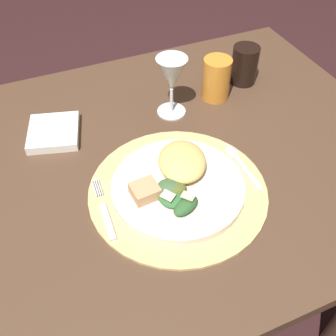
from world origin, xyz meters
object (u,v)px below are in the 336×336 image
object	(u,v)px
amber_tumbler	(216,79)
dark_tumbler	(244,65)
wine_glass	(172,76)
dinner_plate	(178,187)
fork	(105,211)
spoon	(238,160)
napkin	(54,132)
dining_table	(132,216)

from	to	relation	value
amber_tumbler	dark_tumbler	xyz separation A→B (m)	(0.10, 0.03, -0.00)
wine_glass	dark_tumbler	size ratio (longest dim) A/B	1.48
dinner_plate	fork	world-z (taller)	dinner_plate
dinner_plate	spoon	distance (m)	0.15
spoon	dark_tumbler	size ratio (longest dim) A/B	1.41
fork	wine_glass	distance (m)	0.35
napkin	wine_glass	size ratio (longest dim) A/B	0.82
dining_table	wine_glass	size ratio (longest dim) A/B	8.53
fork	napkin	size ratio (longest dim) A/B	1.28
spoon	wine_glass	bearing A→B (deg)	105.62
dinner_plate	fork	bearing A→B (deg)	178.65
dining_table	wine_glass	bearing A→B (deg)	39.56
dining_table	fork	xyz separation A→B (m)	(-0.08, -0.10, 0.18)
dinner_plate	fork	xyz separation A→B (m)	(-0.15, 0.00, -0.01)
wine_glass	fork	bearing A→B (deg)	-135.35
wine_glass	amber_tumbler	world-z (taller)	wine_glass
dining_table	dinner_plate	size ratio (longest dim) A/B	4.75
wine_glass	amber_tumbler	xyz separation A→B (m)	(0.13, 0.02, -0.05)
fork	spoon	bearing A→B (deg)	4.01
fork	spoon	world-z (taller)	spoon
spoon	amber_tumbler	xyz separation A→B (m)	(0.07, 0.23, 0.04)
dinner_plate	spoon	bearing A→B (deg)	9.29
dining_table	fork	world-z (taller)	fork
napkin	wine_glass	xyz separation A→B (m)	(0.28, -0.03, 0.09)
dinner_plate	spoon	size ratio (longest dim) A/B	1.88
dining_table	wine_glass	world-z (taller)	wine_glass
dinner_plate	dark_tumbler	size ratio (longest dim) A/B	2.66
spoon	dinner_plate	bearing A→B (deg)	-170.71
fork	dark_tumbler	xyz separation A→B (m)	(0.47, 0.29, 0.04)
fork	amber_tumbler	distance (m)	0.45
dinner_plate	dark_tumbler	bearing A→B (deg)	42.38
dinner_plate	amber_tumbler	xyz separation A→B (m)	(0.22, 0.26, 0.04)
amber_tumbler	dark_tumbler	distance (m)	0.11
napkin	amber_tumbler	world-z (taller)	amber_tumbler
spoon	napkin	bearing A→B (deg)	144.78
amber_tumbler	fork	bearing A→B (deg)	-145.44
napkin	dark_tumbler	size ratio (longest dim) A/B	1.21
dinner_plate	napkin	bearing A→B (deg)	125.72
dining_table	spoon	distance (m)	0.30
dining_table	spoon	world-z (taller)	spoon
napkin	dark_tumbler	bearing A→B (deg)	2.71
fork	dark_tumbler	world-z (taller)	dark_tumbler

